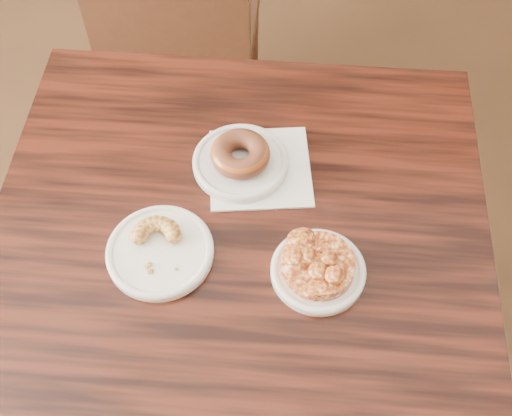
{
  "coord_description": "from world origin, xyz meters",
  "views": [
    {
      "loc": [
        -0.16,
        -0.5,
        1.63
      ],
      "look_at": [
        -0.14,
        0.05,
        0.8
      ],
      "focal_mm": 45.0,
      "sensor_mm": 36.0,
      "label": 1
    }
  ],
  "objects_px": {
    "cafe_table": "(242,331)",
    "apple_fritter": "(319,264)",
    "cruller_fragment": "(159,246)",
    "chair_far": "(183,11)",
    "glazed_donut": "(240,154)"
  },
  "relations": [
    {
      "from": "cruller_fragment",
      "to": "apple_fritter",
      "type": "bearing_deg",
      "value": -10.19
    },
    {
      "from": "chair_far",
      "to": "apple_fritter",
      "type": "relative_size",
      "value": 6.13
    },
    {
      "from": "apple_fritter",
      "to": "cruller_fragment",
      "type": "bearing_deg",
      "value": 169.81
    },
    {
      "from": "apple_fritter",
      "to": "glazed_donut",
      "type": "bearing_deg",
      "value": 118.11
    },
    {
      "from": "glazed_donut",
      "to": "apple_fritter",
      "type": "bearing_deg",
      "value": -61.89
    },
    {
      "from": "chair_far",
      "to": "glazed_donut",
      "type": "xyz_separation_m",
      "value": [
        0.14,
        -0.77,
        0.33
      ]
    },
    {
      "from": "glazed_donut",
      "to": "cruller_fragment",
      "type": "relative_size",
      "value": 1.09
    },
    {
      "from": "chair_far",
      "to": "glazed_donut",
      "type": "bearing_deg",
      "value": 108.28
    },
    {
      "from": "glazed_donut",
      "to": "chair_far",
      "type": "bearing_deg",
      "value": 100.6
    },
    {
      "from": "cafe_table",
      "to": "cruller_fragment",
      "type": "relative_size",
      "value": 8.74
    },
    {
      "from": "cafe_table",
      "to": "apple_fritter",
      "type": "relative_size",
      "value": 5.5
    },
    {
      "from": "chair_far",
      "to": "cafe_table",
      "type": "bearing_deg",
      "value": 106.07
    },
    {
      "from": "cafe_table",
      "to": "apple_fritter",
      "type": "distance_m",
      "value": 0.43
    },
    {
      "from": "apple_fritter",
      "to": "cruller_fragment",
      "type": "relative_size",
      "value": 1.59
    },
    {
      "from": "cafe_table",
      "to": "glazed_donut",
      "type": "xyz_separation_m",
      "value": [
        0.01,
        0.14,
        0.41
      ]
    }
  ]
}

